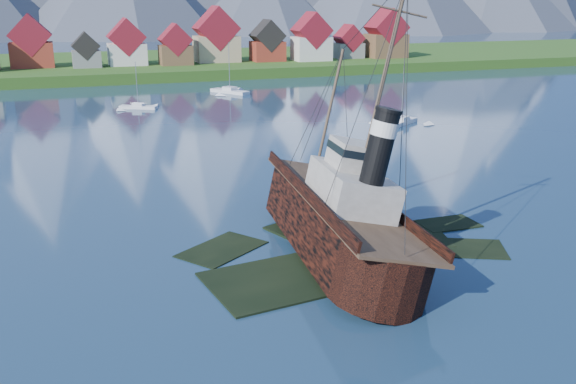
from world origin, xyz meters
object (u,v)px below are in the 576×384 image
object	(u,v)px
sailboat_d	(401,123)
sailboat_e	(230,92)
sailboat_c	(138,108)
tugboat_wreck	(324,212)

from	to	relation	value
sailboat_d	sailboat_e	xyz separation A→B (m)	(-19.96, 50.49, -0.01)
sailboat_e	sailboat_d	bearing A→B (deg)	-100.48
sailboat_c	sailboat_e	bearing A→B (deg)	-27.73
tugboat_wreck	sailboat_c	size ratio (longest dim) A/B	3.21
sailboat_d	sailboat_e	world-z (taller)	sailboat_e
sailboat_c	sailboat_d	world-z (taller)	sailboat_d
sailboat_c	sailboat_e	size ratio (longest dim) A/B	0.81
tugboat_wreck	sailboat_d	world-z (taller)	tugboat_wreck
sailboat_e	sailboat_c	bearing A→B (deg)	-178.31
sailboat_d	sailboat_c	bearing A→B (deg)	-162.82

